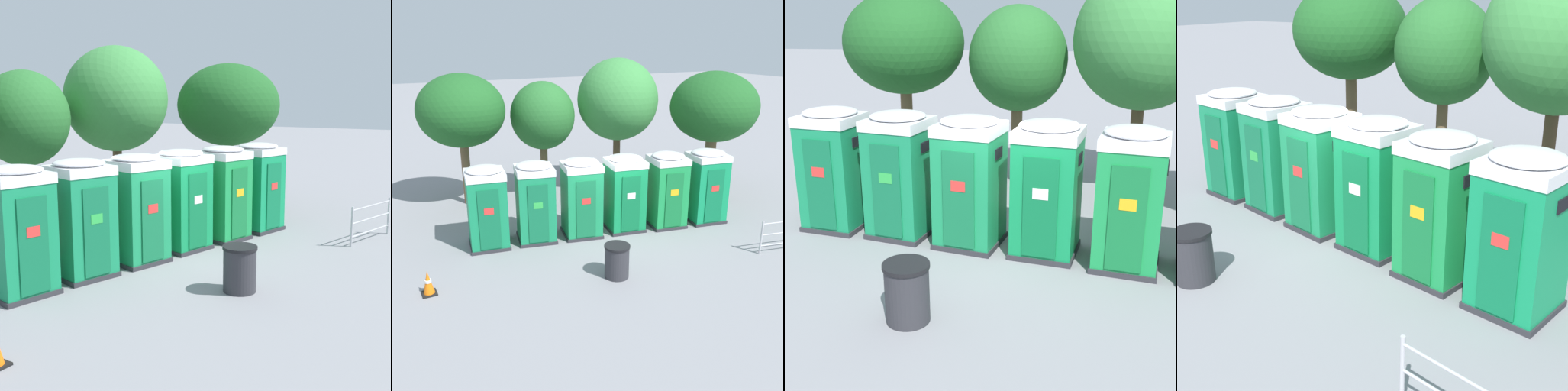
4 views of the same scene
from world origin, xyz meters
TOP-DOWN VIEW (x-y plane):
  - ground_plane at (0.00, 0.00)m, footprint 120.00×120.00m
  - portapotty_0 at (-3.66, 0.78)m, footprint 1.37×1.38m
  - portapotty_1 at (-2.18, 0.55)m, footprint 1.41×1.43m
  - portapotty_2 at (-0.72, 0.23)m, footprint 1.42×1.43m
  - portapotty_3 at (0.76, -0.01)m, footprint 1.39×1.40m
  - portapotty_4 at (2.21, -0.38)m, footprint 1.37×1.40m
  - portapotty_5 at (3.68, -0.68)m, footprint 1.41×1.40m
  - street_tree_0 at (2.82, 3.89)m, footprint 3.26×3.26m
  - street_tree_1 at (-0.15, 4.65)m, footprint 2.53×2.53m
  - street_tree_2 at (5.85, 1.56)m, footprint 3.45×3.45m
  - trash_can at (-1.18, -2.74)m, footprint 0.69×0.69m
  - event_barrier at (4.29, -3.80)m, footprint 2.01×0.50m

SIDE VIEW (x-z plane):
  - ground_plane at x=0.00m, z-range 0.00..0.00m
  - trash_can at x=-1.18m, z-range 0.00..0.93m
  - event_barrier at x=4.29m, z-range 0.04..1.09m
  - portapotty_5 at x=3.68m, z-range 0.01..2.55m
  - portapotty_3 at x=0.76m, z-range 0.01..2.55m
  - portapotty_2 at x=-0.72m, z-range 0.01..2.55m
  - portapotty_0 at x=-3.66m, z-range 0.01..2.55m
  - portapotty_1 at x=-2.18m, z-range 0.01..2.55m
  - portapotty_4 at x=2.21m, z-range 0.01..2.55m
  - street_tree_1 at x=-0.15m, z-range 0.93..5.49m
  - street_tree_2 at x=5.85m, z-range 1.06..6.01m
  - street_tree_0 at x=2.82m, z-range 1.05..6.45m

